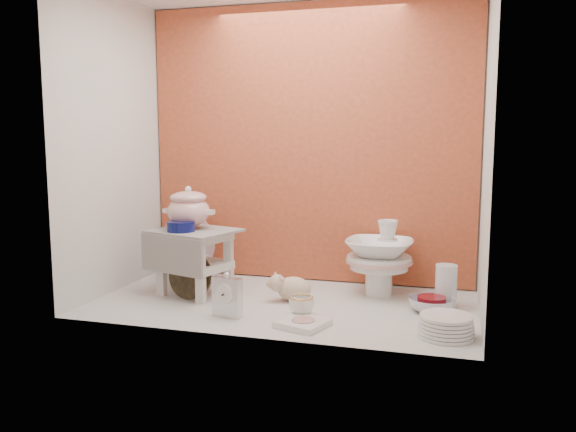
% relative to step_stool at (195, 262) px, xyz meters
% --- Properties ---
extents(ground, '(1.80, 1.80, 0.00)m').
position_rel_step_stool_xyz_m(ground, '(0.47, -0.03, -0.17)').
color(ground, silver).
rests_on(ground, ground).
extents(niche_shell, '(1.86, 1.03, 1.53)m').
position_rel_step_stool_xyz_m(niche_shell, '(0.47, 0.15, 0.76)').
color(niche_shell, '#CC4E33').
rests_on(niche_shell, ground).
extents(step_stool, '(0.47, 0.43, 0.33)m').
position_rel_step_stool_xyz_m(step_stool, '(0.00, 0.00, 0.00)').
color(step_stool, silver).
rests_on(step_stool, ground).
extents(soup_tureen, '(0.27, 0.27, 0.22)m').
position_rel_step_stool_xyz_m(soup_tureen, '(-0.05, 0.03, 0.27)').
color(soup_tureen, white).
rests_on(soup_tureen, step_stool).
extents(cobalt_bowl, '(0.17, 0.17, 0.05)m').
position_rel_step_stool_xyz_m(cobalt_bowl, '(-0.04, -0.06, 0.19)').
color(cobalt_bowl, '#0A0F4D').
rests_on(cobalt_bowl, step_stool).
extents(floral_platter, '(0.36, 0.11, 0.36)m').
position_rel_step_stool_xyz_m(floral_platter, '(-0.22, 0.36, 0.01)').
color(floral_platter, silver).
rests_on(floral_platter, ground).
extents(blue_white_vase, '(0.32, 0.32, 0.26)m').
position_rel_step_stool_xyz_m(blue_white_vase, '(-0.18, 0.28, -0.03)').
color(blue_white_vase, white).
rests_on(blue_white_vase, ground).
extents(lacquer_tray, '(0.24, 0.07, 0.23)m').
position_rel_step_stool_xyz_m(lacquer_tray, '(0.01, -0.08, -0.05)').
color(lacquer_tray, black).
rests_on(lacquer_tray, ground).
extents(mantel_clock, '(0.14, 0.07, 0.20)m').
position_rel_step_stool_xyz_m(mantel_clock, '(0.30, -0.30, -0.07)').
color(mantel_clock, silver).
rests_on(mantel_clock, ground).
extents(plush_pig, '(0.22, 0.16, 0.13)m').
position_rel_step_stool_xyz_m(plush_pig, '(0.51, 0.02, -0.10)').
color(plush_pig, beige).
rests_on(plush_pig, ground).
extents(teacup_saucer, '(0.19, 0.19, 0.01)m').
position_rel_step_stool_xyz_m(teacup_saucer, '(0.61, -0.22, -0.16)').
color(teacup_saucer, white).
rests_on(teacup_saucer, ground).
extents(gold_rim_teacup, '(0.14, 0.14, 0.09)m').
position_rel_step_stool_xyz_m(gold_rim_teacup, '(0.61, -0.22, -0.11)').
color(gold_rim_teacup, white).
rests_on(gold_rim_teacup, teacup_saucer).
extents(lattice_dish, '(0.23, 0.23, 0.03)m').
position_rel_step_stool_xyz_m(lattice_dish, '(0.65, -0.34, -0.15)').
color(lattice_dish, white).
rests_on(lattice_dish, ground).
extents(dinner_plate_stack, '(0.26, 0.26, 0.09)m').
position_rel_step_stool_xyz_m(dinner_plate_stack, '(1.23, -0.30, -0.12)').
color(dinner_plate_stack, white).
rests_on(dinner_plate_stack, ground).
extents(crystal_bowl, '(0.23, 0.23, 0.07)m').
position_rel_step_stool_xyz_m(crystal_bowl, '(1.16, 0.03, -0.13)').
color(crystal_bowl, silver).
rests_on(crystal_bowl, ground).
extents(clear_glass_vase, '(0.11, 0.11, 0.20)m').
position_rel_step_stool_xyz_m(clear_glass_vase, '(1.22, 0.13, -0.07)').
color(clear_glass_vase, silver).
rests_on(clear_glass_vase, ground).
extents(porcelain_tower, '(0.44, 0.44, 0.38)m').
position_rel_step_stool_xyz_m(porcelain_tower, '(0.89, 0.25, 0.03)').
color(porcelain_tower, white).
rests_on(porcelain_tower, ground).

